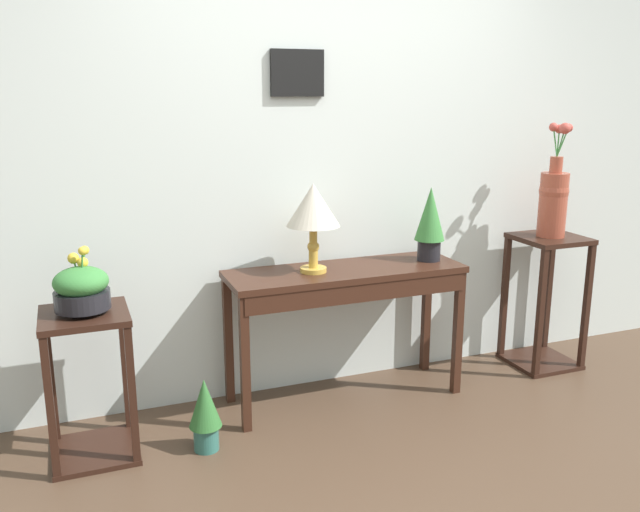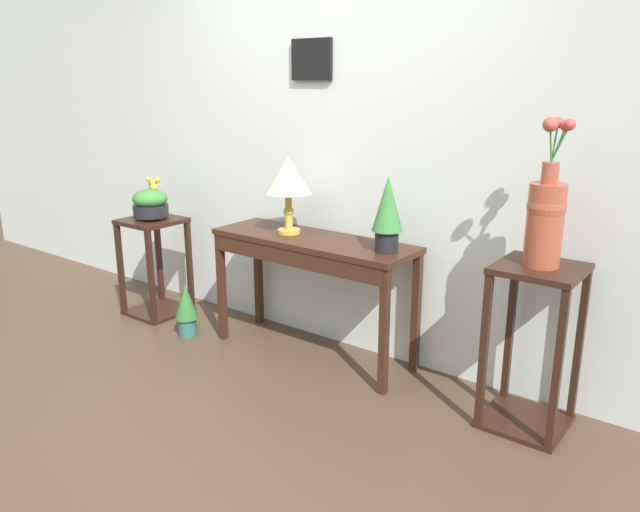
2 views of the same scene
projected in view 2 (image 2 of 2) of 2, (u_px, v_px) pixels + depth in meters
ground_plane at (161, 438)px, 3.03m from camera, size 12.00×12.00×0.01m
back_wall_with_art at (341, 130)px, 3.81m from camera, size 9.00×0.13×2.80m
console_table at (310, 255)px, 3.75m from camera, size 1.33×0.43×0.77m
table_lamp at (288, 178)px, 3.76m from camera, size 0.29×0.29×0.48m
potted_plant_on_console at (388, 211)px, 3.37m from camera, size 0.17×0.17×0.43m
pedestal_stand_left at (155, 267)px, 4.55m from camera, size 0.40×0.40×0.73m
planter_bowl_wide_left at (150, 203)px, 4.42m from camera, size 0.25×0.25×0.31m
pedestal_stand_right at (532, 348)px, 3.03m from camera, size 0.40×0.40×0.85m
flower_vase_tall_right at (546, 214)px, 2.84m from camera, size 0.18×0.18×0.69m
potted_plant_floor at (186, 307)px, 4.18m from camera, size 0.16×0.16×0.38m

